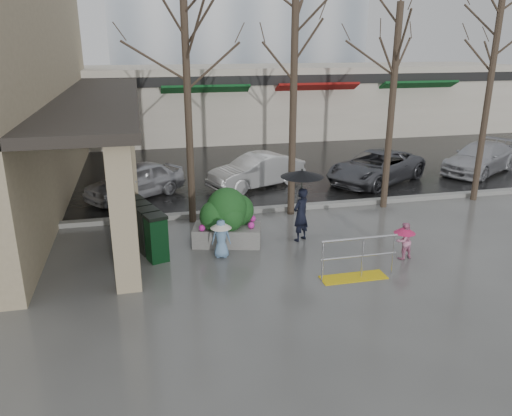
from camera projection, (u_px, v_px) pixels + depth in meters
name	position (u px, v px, depth m)	size (l,w,h in m)	color
ground	(287.00, 262.00, 12.73)	(120.00, 120.00, 0.00)	#51514F
street_asphalt	(192.00, 126.00, 33.04)	(120.00, 36.00, 0.01)	black
curb	(252.00, 210.00, 16.40)	(120.00, 0.30, 0.15)	gray
canopy_slab	(97.00, 92.00, 17.92)	(2.80, 18.00, 0.25)	#2D2823
pillar_front	(123.00, 216.00, 10.87)	(0.55, 0.55, 3.50)	tan
pillar_back	(127.00, 153.00, 16.87)	(0.55, 0.55, 3.50)	tan
storefront_row	(233.00, 101.00, 29.10)	(34.00, 6.74, 4.00)	beige
handrail	(357.00, 263.00, 11.80)	(1.90, 0.50, 1.03)	yellow
tree_west	(186.00, 52.00, 14.00)	(3.20, 3.20, 6.80)	#382B21
tree_midwest	(295.00, 46.00, 14.65)	(3.20, 3.20, 7.00)	#382B21
tree_mideast	(396.00, 58.00, 15.48)	(3.20, 3.20, 6.50)	#382B21
tree_east	(496.00, 40.00, 16.07)	(3.20, 3.20, 7.20)	#382B21
woman	(301.00, 196.00, 13.75)	(1.19, 1.19, 2.08)	black
child_pink	(404.00, 238.00, 12.80)	(0.55, 0.55, 0.98)	pink
child_blue	(221.00, 235.00, 12.86)	(0.55, 0.55, 1.03)	#6B93BE
planter	(227.00, 217.00, 13.69)	(2.02, 1.36, 1.61)	slate
news_boxes	(145.00, 228.00, 13.35)	(1.17, 2.26, 1.24)	black
car_a	(135.00, 181.00, 17.80)	(1.49, 3.70, 1.26)	#B5B5BA
car_b	(257.00, 171.00, 19.14)	(1.33, 3.82, 1.26)	silver
car_c	(376.00, 167.00, 19.76)	(2.09, 4.53, 1.26)	#525359
car_d	(480.00, 158.00, 21.26)	(1.77, 4.34, 1.26)	#B7B7BC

